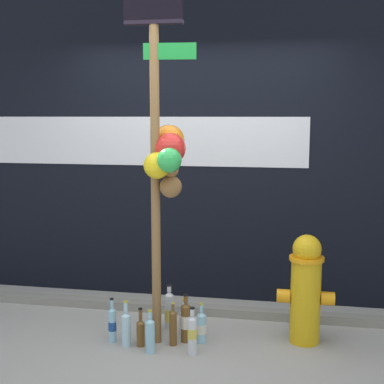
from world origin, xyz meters
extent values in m
plane|color=#9E9B93|center=(0.00, 0.00, 0.00)|extent=(14.00, 14.00, 0.00)
cube|color=black|center=(0.00, 1.50, 1.51)|extent=(10.00, 0.20, 3.01)
cube|color=silver|center=(-0.87, 1.40, 1.55)|extent=(3.77, 0.01, 0.47)
cube|color=gray|center=(0.00, 0.96, 0.04)|extent=(8.00, 0.12, 0.08)
cylinder|color=olive|center=(-0.18, 0.30, 1.38)|extent=(0.07, 0.07, 2.75)
cube|color=#198C33|center=(-0.06, 0.30, 2.27)|extent=(0.40, 0.05, 0.12)
sphere|color=green|center=(-0.03, 0.15, 1.48)|extent=(0.18, 0.18, 0.18)
sphere|color=orange|center=(-0.11, 0.46, 1.61)|extent=(0.25, 0.25, 0.25)
sphere|color=yellow|center=(-0.14, 0.20, 1.43)|extent=(0.20, 0.20, 0.20)
sphere|color=red|center=(-0.07, 0.34, 1.55)|extent=(0.24, 0.24, 0.24)
sphere|color=brown|center=(-0.05, 0.29, 1.27)|extent=(0.17, 0.17, 0.17)
sphere|color=brown|center=(-0.05, 0.29, 1.40)|extent=(0.12, 0.12, 0.12)
sphere|color=brown|center=(-0.09, 0.29, 1.43)|extent=(0.05, 0.05, 0.05)
sphere|color=brown|center=(-0.01, 0.29, 1.43)|extent=(0.05, 0.05, 0.05)
sphere|color=brown|center=(-0.05, 0.24, 1.40)|extent=(0.04, 0.04, 0.04)
cylinder|color=gold|center=(0.99, 0.52, 0.34)|extent=(0.24, 0.24, 0.67)
cylinder|color=orange|center=(0.99, 0.52, 0.69)|extent=(0.27, 0.27, 0.03)
sphere|color=gold|center=(0.99, 0.52, 0.77)|extent=(0.23, 0.23, 0.23)
cylinder|color=orange|center=(0.81, 0.52, 0.37)|extent=(0.11, 0.11, 0.11)
cylinder|color=orange|center=(1.16, 0.52, 0.37)|extent=(0.11, 0.11, 0.11)
cylinder|color=brown|center=(-0.28, 0.20, 0.09)|extent=(0.06, 0.06, 0.19)
cone|color=brown|center=(-0.28, 0.20, 0.20)|extent=(0.06, 0.06, 0.03)
cylinder|color=brown|center=(-0.28, 0.20, 0.26)|extent=(0.03, 0.03, 0.08)
cylinder|color=black|center=(-0.28, 0.20, 0.31)|extent=(0.03, 0.03, 0.01)
cylinder|color=#93CCE0|center=(-0.53, 0.24, 0.13)|extent=(0.06, 0.06, 0.26)
cone|color=#93CCE0|center=(-0.53, 0.24, 0.27)|extent=(0.06, 0.06, 0.03)
cylinder|color=#93CCE0|center=(-0.53, 0.24, 0.32)|extent=(0.03, 0.03, 0.06)
cylinder|color=#1E478C|center=(-0.53, 0.24, 0.13)|extent=(0.07, 0.07, 0.07)
cylinder|color=black|center=(-0.53, 0.24, 0.36)|extent=(0.03, 0.03, 0.01)
cylinder|color=brown|center=(-0.04, 0.27, 0.13)|extent=(0.06, 0.06, 0.26)
cone|color=brown|center=(-0.04, 0.27, 0.28)|extent=(0.06, 0.06, 0.02)
cylinder|color=brown|center=(-0.04, 0.27, 0.32)|extent=(0.02, 0.02, 0.05)
cylinder|color=gold|center=(-0.04, 0.27, 0.35)|extent=(0.02, 0.02, 0.01)
cylinder|color=silver|center=(0.14, 0.13, 0.14)|extent=(0.07, 0.07, 0.28)
cone|color=silver|center=(0.14, 0.13, 0.29)|extent=(0.07, 0.07, 0.03)
cylinder|color=silver|center=(0.14, 0.13, 0.33)|extent=(0.03, 0.03, 0.05)
cylinder|color=#D8C64C|center=(0.14, 0.13, 0.17)|extent=(0.07, 0.07, 0.08)
cylinder|color=black|center=(0.14, 0.13, 0.37)|extent=(0.04, 0.04, 0.01)
cylinder|color=silver|center=(-0.14, 0.58, 0.15)|extent=(0.08, 0.08, 0.30)
cone|color=silver|center=(-0.14, 0.58, 0.31)|extent=(0.08, 0.08, 0.03)
cylinder|color=silver|center=(-0.14, 0.58, 0.35)|extent=(0.04, 0.04, 0.05)
cylinder|color=#D8C64C|center=(-0.14, 0.58, 0.12)|extent=(0.08, 0.08, 0.11)
cylinder|color=black|center=(-0.14, 0.58, 0.38)|extent=(0.04, 0.04, 0.01)
cylinder|color=#93CCE0|center=(0.17, 0.36, 0.11)|extent=(0.08, 0.08, 0.23)
cone|color=#93CCE0|center=(0.17, 0.36, 0.24)|extent=(0.08, 0.08, 0.03)
cylinder|color=#93CCE0|center=(0.17, 0.36, 0.29)|extent=(0.03, 0.03, 0.06)
cylinder|color=silver|center=(0.17, 0.36, 0.11)|extent=(0.08, 0.08, 0.08)
cylinder|color=gold|center=(0.17, 0.36, 0.32)|extent=(0.03, 0.03, 0.01)
cylinder|color=#93CCE0|center=(-0.21, 0.40, 0.09)|extent=(0.06, 0.06, 0.19)
cone|color=#93CCE0|center=(-0.21, 0.40, 0.20)|extent=(0.06, 0.06, 0.02)
cylinder|color=#93CCE0|center=(-0.21, 0.40, 0.25)|extent=(0.03, 0.03, 0.08)
cylinder|color=silver|center=(-0.21, 0.40, 0.11)|extent=(0.06, 0.06, 0.06)
cylinder|color=black|center=(-0.21, 0.40, 0.29)|extent=(0.03, 0.03, 0.01)
cylinder|color=brown|center=(-0.23, 0.51, 0.12)|extent=(0.06, 0.06, 0.24)
cone|color=brown|center=(-0.23, 0.51, 0.26)|extent=(0.06, 0.06, 0.02)
cylinder|color=brown|center=(-0.23, 0.51, 0.30)|extent=(0.03, 0.03, 0.07)
cylinder|color=gold|center=(-0.23, 0.51, 0.35)|extent=(0.03, 0.03, 0.01)
cylinder|color=#93CCE0|center=(-0.18, 0.10, 0.12)|extent=(0.07, 0.07, 0.25)
cone|color=#93CCE0|center=(-0.18, 0.10, 0.26)|extent=(0.07, 0.07, 0.03)
cylinder|color=#93CCE0|center=(-0.18, 0.10, 0.30)|extent=(0.03, 0.03, 0.05)
cylinder|color=gold|center=(-0.18, 0.10, 0.33)|extent=(0.03, 0.03, 0.01)
cylinder|color=silver|center=(0.01, 0.49, 0.10)|extent=(0.08, 0.08, 0.19)
cone|color=silver|center=(0.01, 0.49, 0.21)|extent=(0.08, 0.08, 0.03)
cylinder|color=silver|center=(0.01, 0.49, 0.26)|extent=(0.03, 0.03, 0.08)
cylinder|color=gold|center=(0.01, 0.49, 0.30)|extent=(0.04, 0.04, 0.01)
cylinder|color=brown|center=(0.05, 0.35, 0.15)|extent=(0.08, 0.08, 0.29)
cone|color=brown|center=(0.05, 0.35, 0.31)|extent=(0.08, 0.08, 0.03)
cylinder|color=brown|center=(0.05, 0.35, 0.35)|extent=(0.03, 0.03, 0.06)
cylinder|color=silver|center=(0.05, 0.35, 0.17)|extent=(0.08, 0.08, 0.11)
cylinder|color=black|center=(0.05, 0.35, 0.39)|extent=(0.04, 0.04, 0.01)
cylinder|color=#B2DBEA|center=(-0.40, 0.19, 0.12)|extent=(0.07, 0.07, 0.25)
cone|color=#B2DBEA|center=(-0.40, 0.19, 0.26)|extent=(0.07, 0.07, 0.03)
cylinder|color=#B2DBEA|center=(-0.40, 0.19, 0.32)|extent=(0.03, 0.03, 0.08)
cylinder|color=gold|center=(-0.40, 0.19, 0.36)|extent=(0.04, 0.04, 0.01)
cube|color=silver|center=(-1.21, 1.10, 0.00)|extent=(0.07, 0.14, 0.01)
camera|label=1|loc=(0.83, -3.62, 1.81)|focal=49.50mm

